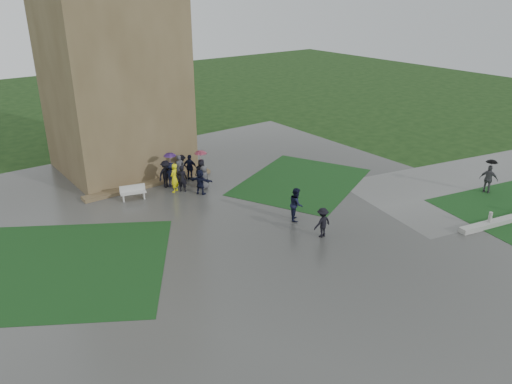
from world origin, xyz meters
TOP-DOWN VIEW (x-y plane):
  - ground at (0.00, 0.00)m, footprint 120.00×120.00m
  - plaza at (0.00, 2.00)m, footprint 34.00×34.00m
  - lawn_inset_left at (-8.50, 4.00)m, footprint 14.10×13.46m
  - lawn_inset_right at (8.50, 5.00)m, footprint 11.12×10.15m
  - tower at (0.00, 15.00)m, footprint 8.00×8.00m
  - tower_plinth at (0.00, 10.60)m, footprint 9.00×0.80m
  - bench at (-1.84, 9.09)m, footprint 1.64×0.89m
  - visitor_cluster at (1.91, 9.09)m, footprint 3.36×4.50m
  - pedestrian_mid at (4.34, 0.82)m, footprint 1.00×1.07m
  - pedestrian_near at (4.08, -1.57)m, footprint 1.06×0.55m
  - pedestrian_path at (16.75, -3.59)m, footprint 0.98×1.24m

SIDE VIEW (x-z plane):
  - ground at x=0.00m, z-range 0.00..0.00m
  - plaza at x=0.00m, z-range 0.00..0.02m
  - lawn_inset_left at x=-8.50m, z-range 0.02..0.03m
  - lawn_inset_right at x=8.50m, z-range 0.02..0.03m
  - tower_plinth at x=0.00m, z-range 0.02..0.24m
  - bench at x=-1.84m, z-range 0.03..0.94m
  - pedestrian_near at x=4.08m, z-range 0.02..1.66m
  - pedestrian_mid at x=4.34m, z-range 0.02..1.94m
  - visitor_cluster at x=1.91m, z-range -0.20..2.17m
  - pedestrian_path at x=16.75m, z-range 0.02..2.28m
  - tower at x=0.00m, z-range 0.00..18.00m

